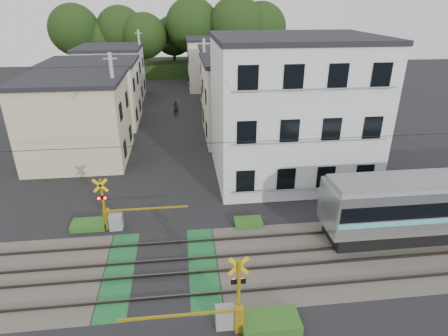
{
  "coord_description": "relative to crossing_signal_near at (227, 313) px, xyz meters",
  "views": [
    {
      "loc": [
        1.26,
        -13.95,
        11.29
      ],
      "look_at": [
        3.47,
        5.0,
        2.66
      ],
      "focal_mm": 30.0,
      "sensor_mm": 36.0,
      "label": 1
    }
  ],
  "objects": [
    {
      "name": "utility_poles",
      "position": [
        -3.64,
        26.66,
        3.37
      ],
      "size": [
        7.9,
        42.0,
        8.0
      ],
      "color": "#A5A5A0",
      "rests_on": "ground"
    },
    {
      "name": "catenary",
      "position": [
        3.41,
        3.69,
        2.98
      ],
      "size": [
        60.0,
        5.04,
        7.0
      ],
      "color": "#2D2D33",
      "rests_on": "ground"
    },
    {
      "name": "tree_hill",
      "position": [
        -1.82,
        51.83,
        5.08
      ],
      "size": [
        40.0,
        13.68,
        11.92
      ],
      "color": "#1C3210",
      "rests_on": "ground"
    },
    {
      "name": "weed_patches",
      "position": [
        -0.83,
        3.56,
        -0.53
      ],
      "size": [
        10.25,
        8.8,
        0.4
      ],
      "color": "#2D5E1E",
      "rests_on": "ground"
    },
    {
      "name": "crossing_signal_far",
      "position": [
        -5.17,
        7.31,
        0.0
      ],
      "size": [
        4.74,
        0.65,
        3.09
      ],
      "color": "yellow",
      "rests_on": "ground"
    },
    {
      "name": "houses_row",
      "position": [
        -2.33,
        29.57,
        2.53
      ],
      "size": [
        22.07,
        31.35,
        6.8
      ],
      "color": "#CBBB8F",
      "rests_on": "ground"
    },
    {
      "name": "pedestrian",
      "position": [
        -1.9,
        28.3,
        0.09
      ],
      "size": [
        0.68,
        0.57,
        1.61
      ],
      "primitive_type": "imported",
      "rotation": [
        0.0,
        0.0,
        2.78
      ],
      "color": "black",
      "rests_on": "ground"
    },
    {
      "name": "ground",
      "position": [
        -2.59,
        3.65,
        -0.71
      ],
      "size": [
        120.0,
        120.0,
        0.0
      ],
      "primitive_type": "plane",
      "color": "black"
    },
    {
      "name": "track_bed",
      "position": [
        -2.59,
        3.65,
        -0.67
      ],
      "size": [
        120.0,
        120.0,
        0.14
      ],
      "color": "#47423A",
      "rests_on": "ground"
    },
    {
      "name": "apartment_block",
      "position": [
        5.91,
        13.15,
        3.94
      ],
      "size": [
        10.2,
        8.36,
        9.3
      ],
      "color": "silver",
      "rests_on": "ground"
    },
    {
      "name": "crossing_signal_near",
      "position": [
        0.0,
        0.0,
        0.0
      ],
      "size": [
        4.74,
        0.65,
        3.09
      ],
      "color": "yellow",
      "rests_on": "ground"
    }
  ]
}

